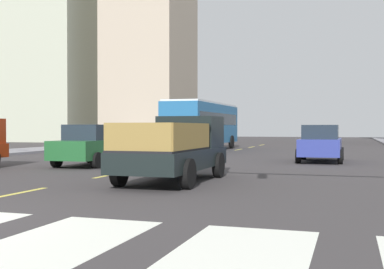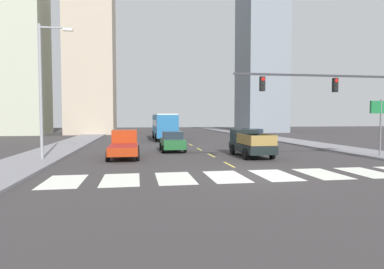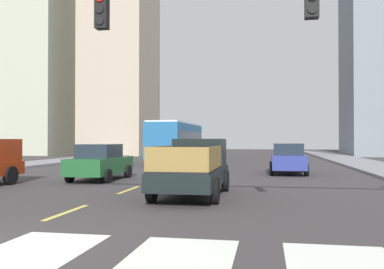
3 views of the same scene
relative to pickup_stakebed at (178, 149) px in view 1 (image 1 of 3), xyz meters
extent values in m
cube|color=white|center=(1.11, -8.07, -0.93)|extent=(1.74, 3.36, 0.01)
cube|color=white|center=(3.66, -8.07, -0.93)|extent=(1.74, 3.36, 0.01)
cube|color=#DFCE4D|center=(-2.72, -4.07, -0.93)|extent=(0.16, 2.40, 0.01)
cube|color=#DFCE4D|center=(-2.72, 0.93, -0.93)|extent=(0.16, 2.40, 0.01)
cube|color=#DFCE4D|center=(-2.72, 5.93, -0.93)|extent=(0.16, 2.40, 0.01)
cube|color=#DFCE4D|center=(-2.72, 10.93, -0.93)|extent=(0.16, 2.40, 0.01)
cube|color=#DFCE4D|center=(-2.72, 15.93, -0.93)|extent=(0.16, 2.40, 0.01)
cube|color=#DFCE4D|center=(-2.72, 20.93, -0.93)|extent=(0.16, 2.40, 0.01)
cube|color=#DFCE4D|center=(-2.72, 25.93, -0.93)|extent=(0.16, 2.40, 0.01)
cube|color=#DFCE4D|center=(-2.72, 30.93, -0.93)|extent=(0.16, 2.40, 0.01)
cube|color=black|center=(0.00, -0.44, -0.26)|extent=(1.96, 5.20, 0.56)
cube|color=black|center=(0.00, 1.26, 0.52)|extent=(1.84, 1.60, 1.00)
cube|color=#19232D|center=(0.00, 1.70, 0.70)|extent=(1.72, 0.08, 0.56)
cube|color=black|center=(0.00, -1.39, 0.05)|extent=(1.84, 3.30, 0.06)
cylinder|color=black|center=(-0.98, 1.12, -0.54)|extent=(0.22, 0.80, 0.80)
cylinder|color=black|center=(0.98, 1.12, -0.54)|extent=(0.22, 0.80, 0.80)
cylinder|color=black|center=(-0.98, -2.00, -0.54)|extent=(0.22, 0.80, 0.80)
cylinder|color=black|center=(0.98, -2.00, -0.54)|extent=(0.22, 0.80, 0.80)
cube|color=olive|center=(-0.90, -1.39, 0.43)|extent=(0.06, 3.17, 0.70)
cube|color=olive|center=(0.90, -1.39, 0.43)|extent=(0.06, 3.17, 0.70)
cube|color=olive|center=(0.00, -2.97, 0.43)|extent=(1.80, 0.06, 0.70)
cube|color=#215F94|center=(-4.86, 19.18, 0.91)|extent=(2.50, 10.80, 2.70)
cube|color=#19232D|center=(-4.86, 19.18, 1.26)|extent=(2.52, 9.94, 0.80)
cube|color=silver|center=(-4.86, 19.18, 2.32)|extent=(2.40, 10.37, 0.12)
cylinder|color=black|center=(-6.11, 22.53, -0.44)|extent=(0.22, 1.00, 1.00)
cylinder|color=black|center=(-3.61, 22.53, -0.44)|extent=(0.22, 1.00, 1.00)
cylinder|color=black|center=(-6.11, 16.21, -0.44)|extent=(0.22, 1.00, 1.00)
cylinder|color=black|center=(-3.61, 16.21, -0.44)|extent=(0.22, 1.00, 1.00)
cube|color=#1F572B|center=(-5.34, 4.42, -0.24)|extent=(1.80, 4.40, 0.76)
cube|color=#1E2833|center=(-5.34, 4.27, 0.46)|extent=(1.58, 2.11, 0.64)
cylinder|color=black|center=(-6.24, 5.79, -0.62)|extent=(0.22, 0.64, 0.64)
cylinder|color=black|center=(-4.44, 5.79, -0.62)|extent=(0.22, 0.64, 0.64)
cylinder|color=black|center=(-6.24, 3.06, -0.62)|extent=(0.22, 0.64, 0.64)
cylinder|color=black|center=(-4.44, 3.06, -0.62)|extent=(0.22, 0.64, 0.64)
cube|color=navy|center=(3.67, 9.72, -0.24)|extent=(1.80, 4.40, 0.76)
cube|color=#1E2833|center=(3.67, 9.57, 0.46)|extent=(1.58, 2.11, 0.64)
cylinder|color=black|center=(2.77, 11.09, -0.62)|extent=(0.22, 0.64, 0.64)
cylinder|color=black|center=(4.57, 11.09, -0.62)|extent=(0.22, 0.64, 0.64)
cylinder|color=black|center=(2.77, 8.36, -0.62)|extent=(0.22, 0.64, 0.64)
cylinder|color=black|center=(4.57, 8.36, -0.62)|extent=(0.22, 0.64, 0.64)
cube|color=tan|center=(-16.19, 36.84, 11.96)|extent=(8.00, 9.57, 25.79)
camera|label=1|loc=(4.97, -14.11, 0.66)|focal=46.23mm
camera|label=2|loc=(-8.30, -23.77, 1.99)|focal=31.00mm
camera|label=3|loc=(2.50, -14.28, 0.98)|focal=38.70mm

